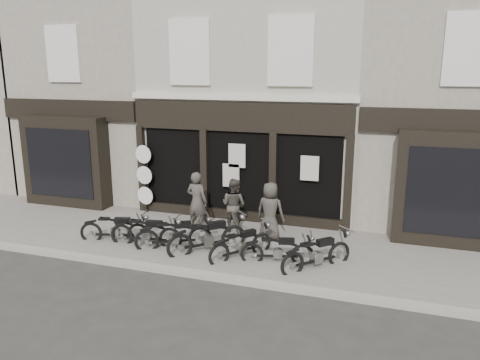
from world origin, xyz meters
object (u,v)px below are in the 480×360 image
(motorcycle_5, at_px, (278,252))
(man_right, at_px, (270,211))
(man_left, at_px, (197,202))
(man_centre, at_px, (234,205))
(motorcycle_1, at_px, (147,235))
(motorcycle_3, at_px, (208,239))
(motorcycle_6, at_px, (317,257))
(advert_sign_post, at_px, (145,181))
(motorcycle_2, at_px, (175,237))
(motorcycle_0, at_px, (115,231))
(motorcycle_4, at_px, (242,247))

(motorcycle_5, xyz_separation_m, man_right, (-0.62, 1.52, 0.60))
(man_left, distance_m, man_centre, 1.11)
(motorcycle_1, height_order, man_centre, man_centre)
(motorcycle_3, xyz_separation_m, motorcycle_6, (2.96, -0.16, -0.04))
(man_left, xyz_separation_m, advert_sign_post, (-2.41, 1.17, 0.19))
(motorcycle_3, bearing_deg, motorcycle_6, -47.47)
(advert_sign_post, bearing_deg, motorcycle_5, -20.95)
(motorcycle_3, height_order, advert_sign_post, advert_sign_post)
(motorcycle_3, bearing_deg, man_centre, 40.47)
(motorcycle_2, distance_m, motorcycle_3, 0.97)
(motorcycle_0, xyz_separation_m, motorcycle_1, (1.02, -0.03, 0.02))
(motorcycle_5, distance_m, motorcycle_6, 1.00)
(motorcycle_2, relative_size, motorcycle_5, 1.06)
(motorcycle_3, height_order, man_centre, man_centre)
(man_centre, bearing_deg, man_right, -177.08)
(motorcycle_1, xyz_separation_m, man_centre, (1.94, 1.81, 0.54))
(motorcycle_2, distance_m, man_centre, 2.13)
(man_centre, bearing_deg, motorcycle_6, 162.48)
(motorcycle_1, xyz_separation_m, man_right, (3.13, 1.54, 0.55))
(motorcycle_4, height_order, man_right, man_right)
(motorcycle_5, bearing_deg, man_centre, 120.66)
(man_right, bearing_deg, motorcycle_5, 118.83)
(motorcycle_2, bearing_deg, motorcycle_1, 156.93)
(motorcycle_6, xyz_separation_m, man_centre, (-2.81, 1.83, 0.54))
(motorcycle_6, distance_m, man_centre, 3.40)
(motorcycle_1, xyz_separation_m, advert_sign_post, (-1.55, 2.70, 0.82))
(motorcycle_0, height_order, motorcycle_4, motorcycle_0)
(motorcycle_3, distance_m, motorcycle_5, 1.97)
(motorcycle_4, height_order, motorcycle_5, motorcycle_4)
(motorcycle_1, bearing_deg, motorcycle_4, -5.59)
(man_centre, bearing_deg, motorcycle_5, 150.92)
(motorcycle_2, bearing_deg, man_right, 4.00)
(man_left, bearing_deg, motorcycle_4, 149.36)
(motorcycle_5, relative_size, man_left, 1.01)
(man_right, height_order, advert_sign_post, advert_sign_post)
(motorcycle_0, bearing_deg, motorcycle_4, -14.42)
(man_left, relative_size, man_right, 1.09)
(motorcycle_2, height_order, man_left, man_left)
(man_centre, bearing_deg, advert_sign_post, 1.25)
(motorcycle_0, relative_size, motorcycle_3, 1.10)
(motorcycle_0, xyz_separation_m, motorcycle_5, (4.77, -0.01, -0.03))
(motorcycle_4, bearing_deg, man_centre, 61.08)
(man_left, bearing_deg, advert_sign_post, -18.53)
(motorcycle_0, xyz_separation_m, man_right, (4.15, 1.52, 0.57))
(man_left, distance_m, advert_sign_post, 2.69)
(motorcycle_4, xyz_separation_m, man_left, (-1.90, 1.48, 0.65))
(man_left, height_order, man_right, man_left)
(motorcycle_0, distance_m, motorcycle_5, 4.77)
(motorcycle_0, height_order, motorcycle_3, motorcycle_3)
(motorcycle_3, height_order, man_right, man_right)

